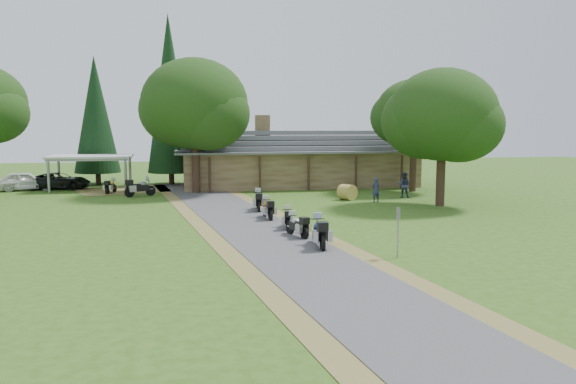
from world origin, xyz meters
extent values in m
plane|color=#2E5016|center=(0.00, 0.00, 0.00)|extent=(120.00, 120.00, 0.00)
plane|color=#404042|center=(-0.50, 4.00, 0.00)|extent=(51.95, 51.95, 0.00)
imported|color=white|center=(-16.75, 24.05, 0.98)|extent=(3.84, 6.28, 1.95)
imported|color=black|center=(-14.24, 24.47, 1.04)|extent=(2.76, 5.61, 2.08)
imported|color=#2E3454|center=(9.07, 11.98, 1.00)|extent=(0.66, 0.54, 2.01)
imported|color=#2E3454|center=(11.92, 13.89, 1.10)|extent=(0.77, 0.70, 2.20)
cylinder|color=olive|center=(7.45, 13.45, 0.56)|extent=(1.47, 1.44, 1.11)
cone|color=black|center=(-5.07, 26.71, 7.54)|extent=(4.15, 4.15, 15.08)
cone|color=black|center=(-11.60, 28.01, 5.73)|extent=(4.06, 4.06, 11.46)
camera|label=1|loc=(-4.05, -24.83, 5.31)|focal=35.00mm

